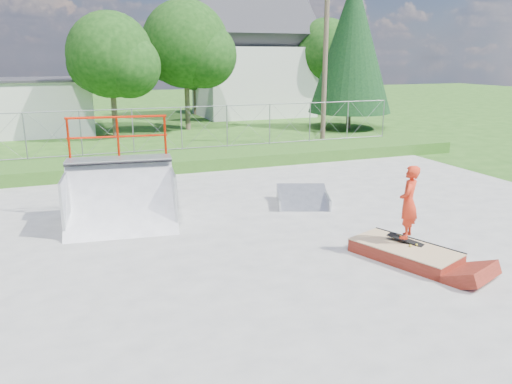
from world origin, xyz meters
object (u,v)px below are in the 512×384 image
quarter_pipe (119,175)px  flat_bank_ramp (303,198)px  skater (408,205)px  grind_box (405,253)px

quarter_pipe → flat_bank_ramp: 5.36m
quarter_pipe → skater: size_ratio=1.71×
quarter_pipe → skater: quarter_pipe is taller
grind_box → skater: size_ratio=1.55×
grind_box → flat_bank_ramp: flat_bank_ramp is taller
quarter_pipe → skater: bearing=-30.7°
flat_bank_ramp → skater: bearing=-64.7°
flat_bank_ramp → skater: (0.38, -4.35, 0.95)m
flat_bank_ramp → quarter_pipe: bearing=-159.4°
grind_box → flat_bank_ramp: size_ratio=1.57×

